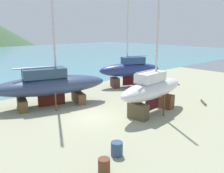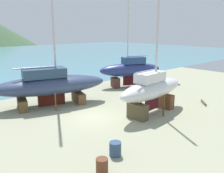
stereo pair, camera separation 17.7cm
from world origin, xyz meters
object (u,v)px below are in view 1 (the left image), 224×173
at_px(sailboat_small_center, 130,69).
at_px(sailboat_large_starboard, 153,89).
at_px(sailboat_far_slipway, 50,85).
at_px(barrel_tipped_center, 104,166).
at_px(barrel_blue_faded, 117,149).

relative_size(sailboat_small_center, sailboat_large_starboard, 1.15).
distance_m(sailboat_far_slipway, barrel_tipped_center, 11.66).
distance_m(barrel_tipped_center, barrel_blue_faded, 1.77).
distance_m(sailboat_far_slipway, sailboat_large_starboard, 8.89).
distance_m(sailboat_small_center, barrel_tipped_center, 18.15).
xyz_separation_m(sailboat_far_slipway, sailboat_large_starboard, (5.10, -7.28, 0.08)).
relative_size(sailboat_small_center, barrel_blue_faded, 17.27).
height_order(sailboat_far_slipway, sailboat_large_starboard, sailboat_far_slipway).
bearing_deg(sailboat_large_starboard, barrel_blue_faded, -160.47).
bearing_deg(barrel_tipped_center, sailboat_far_slipway, 73.74).
bearing_deg(sailboat_far_slipway, barrel_blue_faded, -82.53).
bearing_deg(sailboat_far_slipway, sailboat_small_center, 19.07).
relative_size(sailboat_far_slipway, barrel_blue_faded, 20.60).
height_order(sailboat_small_center, barrel_blue_faded, sailboat_small_center).
xyz_separation_m(sailboat_far_slipway, sailboat_small_center, (10.66, 0.46, 0.09)).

